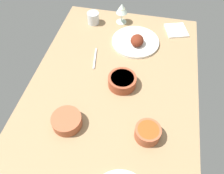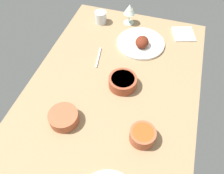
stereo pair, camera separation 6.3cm
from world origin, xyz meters
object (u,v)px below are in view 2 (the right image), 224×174
Objects in this scene: plate_center_main at (141,43)px; bowl_pasta at (64,117)px; water_tumbler at (101,17)px; fork_loose at (98,58)px; folded_napkin at (183,34)px; bowl_soup at (143,135)px; wine_glass at (130,10)px; bowl_sauce at (123,82)px.

plate_center_main is 2.11× the size of bowl_pasta.
water_tumbler reaches higher than bowl_pasta.
folded_napkin is at bearing 118.70° from fork_loose.
bowl_pasta is 0.85× the size of fork_loose.
folded_napkin is 0.84× the size of fork_loose.
folded_napkin reaches higher than fork_loose.
bowl_pasta reaches higher than fork_loose.
bowl_soup is 0.83× the size of wine_glass.
bowl_pasta is 1.00× the size of folded_napkin.
plate_center_main is 28.61cm from fork_loose.
plate_center_main is 1.78× the size of fork_loose.
bowl_sauce is 1.07× the size of folded_napkin.
wine_glass is 40.49cm from fork_loose.
folded_napkin is at bearing -54.19° from plate_center_main.
water_tumbler is (-4.70, 18.58, -6.05)cm from wine_glass.
plate_center_main is 2.12× the size of wine_glass.
bowl_soup is at bearing -87.37° from bowl_pasta.
folded_napkin is at bearing -30.50° from bowl_pasta.
bowl_sauce is 58.79cm from folded_napkin.
fork_loose is at bearing -163.76° from water_tumbler.
bowl_pasta is 1.00× the size of wine_glass.
bowl_soup is 56.04cm from fork_loose.
bowl_soup reaches higher than bowl_sauce.
bowl_pasta is 0.94× the size of bowl_sauce.
plate_center_main is 63.33cm from bowl_soup.
plate_center_main is 67.55cm from bowl_pasta.
bowl_soup reaches higher than folded_napkin.
fork_loose is (-18.71, 21.61, -1.31)cm from plate_center_main.
fork_loose is at bearing -2.11° from bowl_pasta.
water_tumbler reaches higher than folded_napkin.
bowl_pasta is at bearing -174.06° from water_tumbler.
plate_center_main is 34.64cm from bowl_sauce.
bowl_sauce is at bearing 176.10° from plate_center_main.
water_tumbler is at bearing 92.80° from folded_napkin.
folded_napkin is at bearing -7.39° from bowl_soup.
wine_glass is 38.55cm from folded_napkin.
wine_glass reaches higher than plate_center_main.
plate_center_main is at bearing -146.87° from wine_glass.
bowl_sauce is at bearing 41.01° from fork_loose.
water_tumbler is at bearing 104.21° from wine_glass.
bowl_pasta is at bearing 144.10° from bowl_sauce.
wine_glass is 1.00× the size of folded_napkin.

